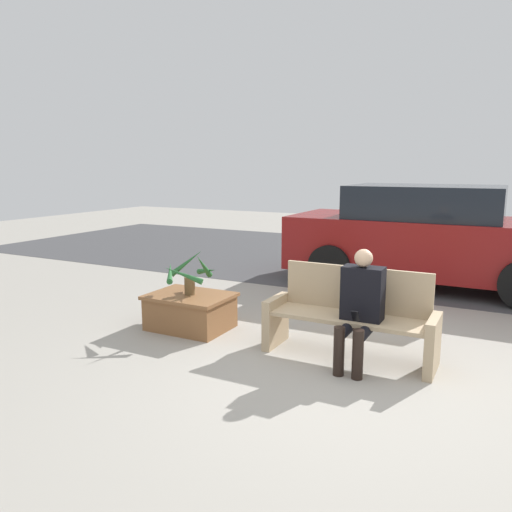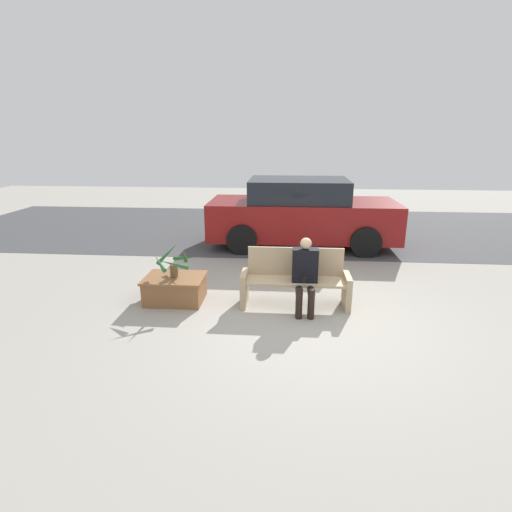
% 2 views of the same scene
% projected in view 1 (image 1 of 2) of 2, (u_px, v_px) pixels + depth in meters
% --- Properties ---
extents(ground_plane, '(30.00, 30.00, 0.00)m').
position_uv_depth(ground_plane, '(345.00, 381.00, 4.52)').
color(ground_plane, '#9E998E').
extents(road_surface, '(20.00, 6.00, 0.01)m').
position_uv_depth(road_surface, '(438.00, 266.00, 9.78)').
color(road_surface, '#424244').
rests_on(road_surface, ground_plane).
extents(bench, '(1.72, 0.51, 0.90)m').
position_uv_depth(bench, '(351.00, 316.00, 5.07)').
color(bench, tan).
rests_on(bench, ground_plane).
extents(person_seated, '(0.40, 0.59, 1.14)m').
position_uv_depth(person_seated, '(360.00, 304.00, 4.80)').
color(person_seated, black).
rests_on(person_seated, ground_plane).
extents(planter_box, '(0.97, 0.73, 0.42)m').
position_uv_depth(planter_box, '(190.00, 310.00, 5.97)').
color(planter_box, brown).
rests_on(planter_box, ground_plane).
extents(potted_plant, '(0.69, 0.69, 0.53)m').
position_uv_depth(potted_plant, '(190.00, 273.00, 5.89)').
color(potted_plant, brown).
rests_on(potted_plant, planter_box).
extents(parked_car, '(4.47, 1.98, 1.62)m').
position_uv_depth(parked_car, '(429.00, 237.00, 8.07)').
color(parked_car, maroon).
rests_on(parked_car, ground_plane).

